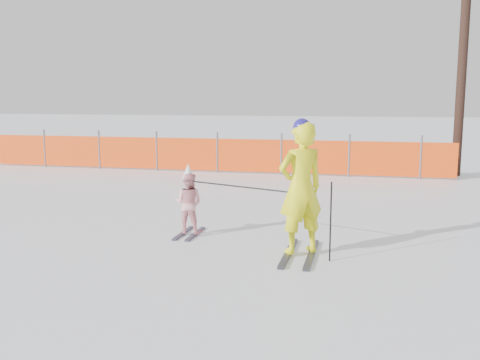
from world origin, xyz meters
name	(u,v)px	position (x,y,z in m)	size (l,w,h in m)	color
ground	(233,249)	(0.00, 0.00, 0.00)	(120.00, 120.00, 0.00)	white
adult	(301,188)	(1.04, -0.05, 1.00)	(0.84, 1.50, 2.01)	black
child	(189,202)	(-0.94, 0.71, 0.55)	(0.53, 0.92, 1.21)	black
ski_poles	(272,199)	(0.59, 0.11, 0.79)	(2.32, 0.94, 1.14)	black
safety_fence	(200,154)	(-3.07, 8.18, 0.56)	(15.02, 0.06, 1.25)	#595960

